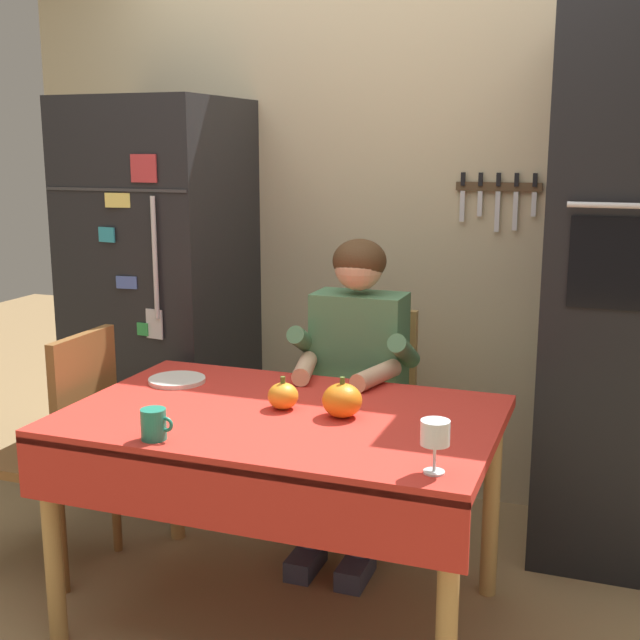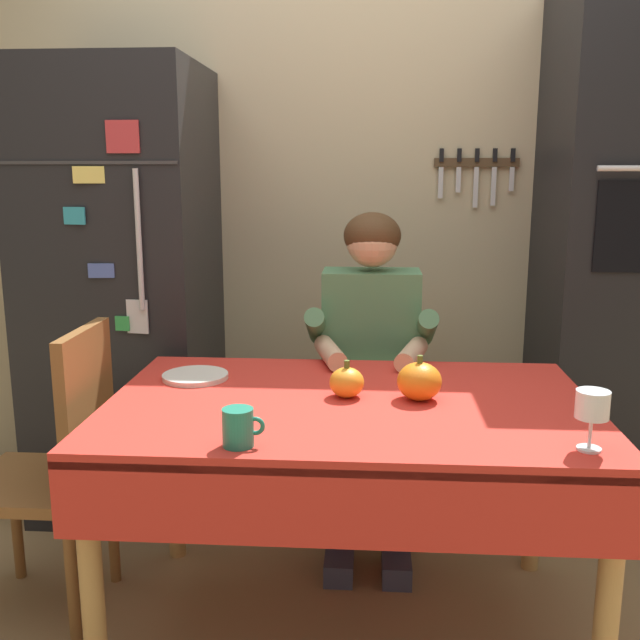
% 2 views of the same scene
% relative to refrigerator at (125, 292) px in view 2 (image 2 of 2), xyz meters
% --- Properties ---
extents(back_wall_assembly, '(3.70, 0.13, 2.60)m').
position_rel_refrigerator_xyz_m(back_wall_assembly, '(1.00, 0.39, 0.40)').
color(back_wall_assembly, '#BCAD89').
rests_on(back_wall_assembly, ground).
extents(refrigerator, '(0.68, 0.71, 1.80)m').
position_rel_refrigerator_xyz_m(refrigerator, '(0.00, 0.00, 0.00)').
color(refrigerator, black).
rests_on(refrigerator, ground).
extents(wall_oven, '(0.60, 0.64, 2.10)m').
position_rel_refrigerator_xyz_m(wall_oven, '(2.00, 0.04, 0.15)').
color(wall_oven, black).
rests_on(wall_oven, ground).
extents(dining_table, '(1.40, 0.90, 0.74)m').
position_rel_refrigerator_xyz_m(dining_table, '(0.95, -0.88, -0.24)').
color(dining_table, tan).
rests_on(dining_table, ground).
extents(chair_behind_person, '(0.40, 0.40, 0.93)m').
position_rel_refrigerator_xyz_m(chair_behind_person, '(1.01, -0.09, -0.39)').
color(chair_behind_person, tan).
rests_on(chair_behind_person, ground).
extents(seated_person, '(0.47, 0.55, 1.25)m').
position_rel_refrigerator_xyz_m(seated_person, '(1.01, -0.28, -0.16)').
color(seated_person, '#38384C').
rests_on(seated_person, ground).
extents(chair_left_side, '(0.40, 0.40, 0.93)m').
position_rel_refrigerator_xyz_m(chair_left_side, '(0.05, -0.82, -0.39)').
color(chair_left_side, brown).
rests_on(chair_left_side, ground).
extents(coffee_mug, '(0.10, 0.08, 0.09)m').
position_rel_refrigerator_xyz_m(coffee_mug, '(0.69, -1.23, -0.11)').
color(coffee_mug, '#237F66').
rests_on(coffee_mug, dining_table).
extents(wine_glass, '(0.08, 0.08, 0.15)m').
position_rel_refrigerator_xyz_m(wine_glass, '(1.53, -1.20, -0.05)').
color(wine_glass, white).
rests_on(wine_glass, dining_table).
extents(pumpkin_large, '(0.13, 0.13, 0.13)m').
position_rel_refrigerator_xyz_m(pumpkin_large, '(1.15, -0.84, -0.10)').
color(pumpkin_large, orange).
rests_on(pumpkin_large, dining_table).
extents(pumpkin_medium, '(0.10, 0.10, 0.11)m').
position_rel_refrigerator_xyz_m(pumpkin_medium, '(0.94, -0.83, -0.12)').
color(pumpkin_medium, orange).
rests_on(pumpkin_medium, dining_table).
extents(serving_tray, '(0.21, 0.21, 0.02)m').
position_rel_refrigerator_xyz_m(serving_tray, '(0.45, -0.67, -0.15)').
color(serving_tray, silver).
rests_on(serving_tray, dining_table).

